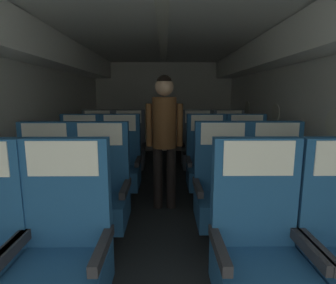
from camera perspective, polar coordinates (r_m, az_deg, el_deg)
ground at (r=3.44m, az=-0.99°, el=-13.57°), size 3.47×7.10×0.02m
fuselage_shell at (r=3.40m, az=-1.04°, el=13.44°), size 3.35×6.75×2.16m
seat_a_left_aisle at (r=1.73m, az=-21.32°, el=-21.55°), size 0.53×0.49×1.12m
seat_a_right_window at (r=1.72m, az=18.62°, el=-21.74°), size 0.53×0.49×1.12m
seat_b_left_window at (r=2.70m, az=-24.57°, el=-10.16°), size 0.53×0.49×1.12m
seat_b_left_aisle at (r=2.54m, az=-14.11°, el=-10.78°), size 0.53×0.49×1.12m
seat_b_right_aisle at (r=2.69m, az=22.00°, el=-10.03°), size 0.53×0.49×1.12m
seat_b_right_window at (r=2.55m, az=11.48°, el=-10.61°), size 0.53×0.49×1.12m
seat_c_left_window at (r=3.56m, az=-18.09°, el=-4.95°), size 0.53×0.49×1.12m
seat_c_left_aisle at (r=3.44m, az=-10.10°, el=-5.10°), size 0.53×0.49×1.12m
seat_c_right_aisle at (r=3.54m, az=16.30°, el=-4.95°), size 0.53×0.49×1.12m
seat_c_right_window at (r=3.44m, az=8.21°, el=-5.08°), size 0.53×0.49×1.12m
seat_d_left_window at (r=4.44m, az=-14.64°, el=-1.86°), size 0.53×0.49×1.12m
seat_d_left_aisle at (r=4.36m, az=-8.23°, el=-1.85°), size 0.53×0.49×1.12m
seat_d_right_aisle at (r=4.44m, az=12.76°, el=-1.79°), size 0.53×0.49×1.12m
seat_d_right_window at (r=4.35m, az=6.24°, el=-1.85°), size 0.53×0.49×1.12m
flight_attendant at (r=3.16m, az=-0.77°, el=2.89°), size 0.43×0.28×1.58m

